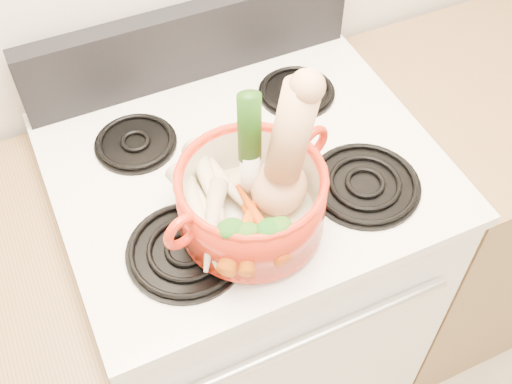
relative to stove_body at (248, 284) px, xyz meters
name	(u,v)px	position (x,y,z in m)	size (l,w,h in m)	color
stove_body	(248,284)	(0.00, 0.00, 0.00)	(0.76, 0.65, 0.92)	white
cooktop	(245,167)	(0.00, 0.00, 0.47)	(0.78, 0.67, 0.03)	white
control_backsplash	(190,43)	(0.00, 0.30, 0.58)	(0.76, 0.05, 0.18)	black
oven_handle	(317,336)	(0.00, -0.34, 0.32)	(0.02, 0.02, 0.60)	silver
burner_front_left	(186,250)	(-0.19, -0.16, 0.50)	(0.22, 0.22, 0.02)	black
burner_front_right	(365,183)	(0.19, -0.16, 0.50)	(0.22, 0.22, 0.02)	black
burner_back_left	(136,142)	(-0.19, 0.14, 0.50)	(0.17, 0.17, 0.02)	black
burner_back_right	(297,91)	(0.19, 0.14, 0.50)	(0.17, 0.17, 0.02)	black
dutch_oven	(251,200)	(-0.06, -0.16, 0.57)	(0.27, 0.27, 0.13)	#B7240F
pot_handle_left	(182,231)	(-0.20, -0.20, 0.62)	(0.07, 0.07, 0.02)	#B7240F
pot_handle_right	(313,143)	(0.09, -0.11, 0.62)	(0.07, 0.07, 0.02)	#B7240F
squash	(281,154)	(0.00, -0.16, 0.67)	(0.11, 0.11, 0.28)	tan
leek	(250,150)	(-0.04, -0.12, 0.67)	(0.04, 0.04, 0.27)	silver
ginger	(242,182)	(-0.05, -0.10, 0.56)	(0.08, 0.05, 0.04)	#CFB77F
parsnip_0	(209,215)	(-0.14, -0.15, 0.56)	(0.04, 0.04, 0.23)	beige
parsnip_1	(201,223)	(-0.16, -0.16, 0.57)	(0.04, 0.04, 0.19)	beige
parsnip_2	(222,179)	(-0.09, -0.09, 0.57)	(0.04, 0.04, 0.20)	beige
parsnip_3	(212,224)	(-0.14, -0.18, 0.57)	(0.04, 0.04, 0.18)	beige
parsnip_4	(211,189)	(-0.12, -0.11, 0.58)	(0.04, 0.04, 0.21)	beige
carrot_0	(251,218)	(-0.07, -0.18, 0.55)	(0.04, 0.04, 0.18)	#C55A09
carrot_1	(243,232)	(-0.10, -0.21, 0.56)	(0.04, 0.04, 0.17)	#D65A0A
carrot_2	(260,223)	(-0.06, -0.21, 0.57)	(0.03, 0.03, 0.18)	#CE470A
carrot_3	(249,241)	(-0.10, -0.23, 0.57)	(0.03, 0.03, 0.13)	#B94E09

